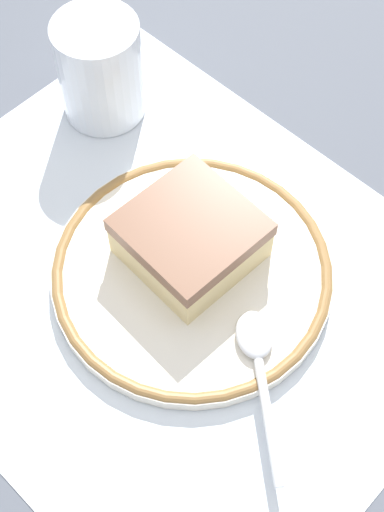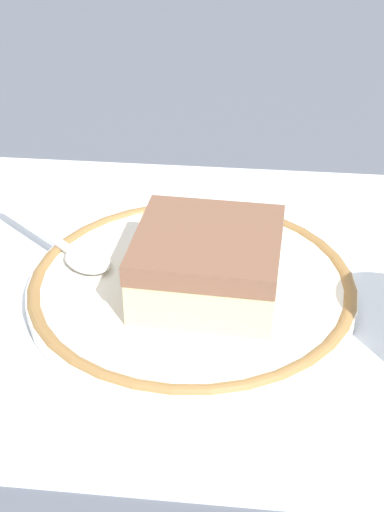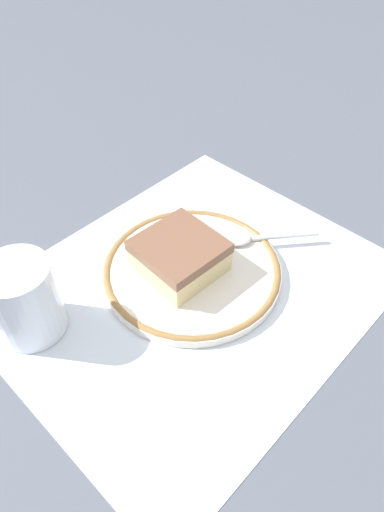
{
  "view_description": "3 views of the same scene",
  "coord_description": "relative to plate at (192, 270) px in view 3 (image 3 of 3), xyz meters",
  "views": [
    {
      "loc": [
        -0.21,
        0.18,
        0.5
      ],
      "look_at": [
        -0.02,
        -0.02,
        0.03
      ],
      "focal_mm": 50.84,
      "sensor_mm": 36.0,
      "label": 1
    },
    {
      "loc": [
        0.03,
        -0.41,
        0.29
      ],
      "look_at": [
        -0.02,
        -0.02,
        0.03
      ],
      "focal_mm": 50.03,
      "sensor_mm": 36.0,
      "label": 2
    },
    {
      "loc": [
        0.26,
        0.25,
        0.43
      ],
      "look_at": [
        -0.02,
        -0.02,
        0.03
      ],
      "focal_mm": 32.35,
      "sensor_mm": 36.0,
      "label": 3
    }
  ],
  "objects": [
    {
      "name": "ground_plane",
      "position": [
        0.02,
        0.02,
        -0.01
      ],
      "size": [
        2.4,
        2.4,
        0.0
      ],
      "primitive_type": "plane",
      "color": "#4C515B"
    },
    {
      "name": "placemat",
      "position": [
        0.02,
        0.02,
        -0.01
      ],
      "size": [
        0.45,
        0.37,
        0.0
      ],
      "primitive_type": "cube",
      "color": "silver",
      "rests_on": "ground_plane"
    },
    {
      "name": "plate",
      "position": [
        0.0,
        0.0,
        0.0
      ],
      "size": [
        0.22,
        0.22,
        0.01
      ],
      "color": "silver",
      "rests_on": "placemat"
    },
    {
      "name": "cake_slice",
      "position": [
        0.01,
        -0.01,
        0.03
      ],
      "size": [
        0.1,
        0.1,
        0.04
      ],
      "color": "beige",
      "rests_on": "plate"
    },
    {
      "name": "spoon",
      "position": [
        -0.09,
        0.02,
        0.01
      ],
      "size": [
        0.11,
        0.1,
        0.01
      ],
      "color": "silver",
      "rests_on": "plate"
    },
    {
      "name": "cup",
      "position": [
        0.18,
        -0.07,
        0.03
      ],
      "size": [
        0.07,
        0.07,
        0.09
      ],
      "color": "silver",
      "rests_on": "placemat"
    }
  ]
}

